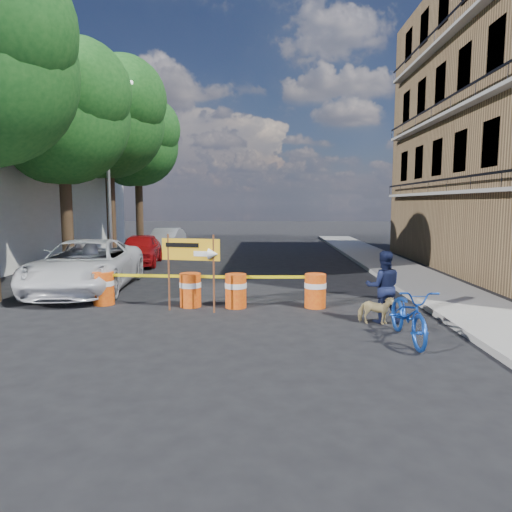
# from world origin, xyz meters

# --- Properties ---
(ground) EXTENTS (120.00, 120.00, 0.00)m
(ground) POSITION_xyz_m (0.00, 0.00, 0.00)
(ground) COLOR black
(ground) RESTS_ON ground
(sidewalk_east) EXTENTS (2.40, 40.00, 0.15)m
(sidewalk_east) POSITION_xyz_m (6.20, 6.00, 0.07)
(sidewalk_east) COLOR gray
(sidewalk_east) RESTS_ON ground
(tree_mid_a) EXTENTS (5.25, 5.00, 8.68)m
(tree_mid_a) POSITION_xyz_m (-6.74, 7.00, 6.01)
(tree_mid_a) COLOR #332316
(tree_mid_a) RESTS_ON ground
(tree_mid_b) EXTENTS (5.67, 5.40, 9.62)m
(tree_mid_b) POSITION_xyz_m (-6.73, 12.00, 6.71)
(tree_mid_b) COLOR #332316
(tree_mid_b) RESTS_ON ground
(tree_far) EXTENTS (5.04, 4.80, 8.84)m
(tree_far) POSITION_xyz_m (-6.74, 17.00, 6.22)
(tree_far) COLOR #332316
(tree_far) RESTS_ON ground
(streetlamp) EXTENTS (1.25, 0.18, 8.00)m
(streetlamp) POSITION_xyz_m (-5.93, 9.50, 4.38)
(streetlamp) COLOR gray
(streetlamp) RESTS_ON ground
(barrel_far_left) EXTENTS (0.58, 0.58, 0.90)m
(barrel_far_left) POSITION_xyz_m (-3.54, 1.71, 0.47)
(barrel_far_left) COLOR red
(barrel_far_left) RESTS_ON ground
(barrel_mid_left) EXTENTS (0.58, 0.58, 0.90)m
(barrel_mid_left) POSITION_xyz_m (-1.13, 1.53, 0.47)
(barrel_mid_left) COLOR red
(barrel_mid_left) RESTS_ON ground
(barrel_mid_right) EXTENTS (0.58, 0.58, 0.90)m
(barrel_mid_right) POSITION_xyz_m (0.09, 1.46, 0.47)
(barrel_mid_right) COLOR red
(barrel_mid_right) RESTS_ON ground
(barrel_far_right) EXTENTS (0.58, 0.58, 0.90)m
(barrel_far_right) POSITION_xyz_m (2.19, 1.52, 0.47)
(barrel_far_right) COLOR red
(barrel_far_right) RESTS_ON ground
(detour_sign) EXTENTS (1.52, 0.47, 1.98)m
(detour_sign) POSITION_xyz_m (-0.81, 0.94, 1.45)
(detour_sign) COLOR #592D19
(detour_sign) RESTS_ON ground
(pedestrian) EXTENTS (0.86, 0.70, 1.67)m
(pedestrian) POSITION_xyz_m (3.60, 0.05, 0.84)
(pedestrian) COLOR #101632
(pedestrian) RESTS_ON ground
(bicycle) EXTENTS (0.75, 1.12, 2.11)m
(bicycle) POSITION_xyz_m (3.75, -1.40, 1.05)
(bicycle) COLOR #1544B2
(bicycle) RESTS_ON ground
(dog) EXTENTS (0.84, 0.50, 0.67)m
(dog) POSITION_xyz_m (3.40, -0.15, 0.33)
(dog) COLOR tan
(dog) RESTS_ON ground
(suv_white) EXTENTS (3.13, 5.97, 1.60)m
(suv_white) POSITION_xyz_m (-4.80, 3.70, 0.80)
(suv_white) COLOR white
(suv_white) RESTS_ON ground
(sedan_red) EXTENTS (2.16, 4.28, 1.40)m
(sedan_red) POSITION_xyz_m (-4.80, 9.87, 0.70)
(sedan_red) COLOR #A80E10
(sedan_red) RESTS_ON ground
(sedan_silver) EXTENTS (1.56, 4.15, 1.35)m
(sedan_silver) POSITION_xyz_m (-4.80, 15.25, 0.68)
(sedan_silver) COLOR #B3B4BA
(sedan_silver) RESTS_ON ground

